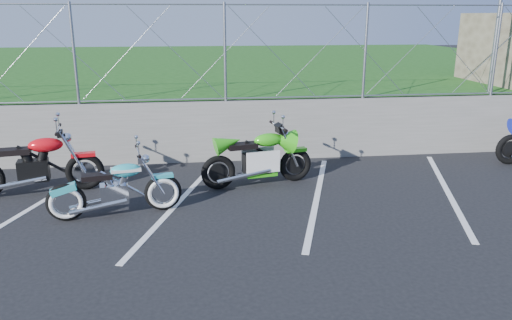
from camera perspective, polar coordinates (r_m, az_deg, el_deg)
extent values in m
plane|color=black|center=(7.61, -9.04, -7.53)|extent=(90.00, 90.00, 0.00)
cube|color=#60605C|center=(10.74, -8.75, 3.17)|extent=(30.00, 0.22, 1.30)
cube|color=#174612|center=(20.61, -8.21, 9.37)|extent=(30.00, 20.00, 1.30)
cylinder|color=gray|center=(10.48, -9.38, 17.16)|extent=(28.00, 0.03, 0.03)
cylinder|color=gray|center=(10.61, -8.91, 6.85)|extent=(28.00, 0.03, 0.03)
cylinder|color=gray|center=(12.88, 25.85, 13.58)|extent=(0.08, 0.08, 3.00)
cube|color=silver|center=(8.95, -24.49, -5.15)|extent=(1.49, 4.31, 0.01)
cube|color=silver|center=(8.53, -8.88, -4.83)|extent=(1.49, 4.31, 0.01)
cube|color=silver|center=(8.78, 7.00, -4.13)|extent=(1.49, 4.31, 0.01)
cube|color=silver|center=(9.64, 20.99, -3.26)|extent=(1.49, 4.31, 0.01)
torus|color=black|center=(8.15, -20.88, -4.54)|extent=(0.61, 0.21, 0.60)
torus|color=black|center=(8.17, -10.57, -3.66)|extent=(0.61, 0.21, 0.60)
cube|color=silver|center=(8.11, -15.88, -3.70)|extent=(0.46, 0.32, 0.31)
ellipsoid|color=#2CA7B1|center=(8.00, -14.65, -1.14)|extent=(0.51, 0.30, 0.21)
cube|color=black|center=(8.01, -17.72, -1.84)|extent=(0.48, 0.30, 0.08)
cube|color=#2CA7B1|center=(8.08, -10.68, -1.78)|extent=(0.36, 0.20, 0.05)
cylinder|color=silver|center=(7.93, -13.34, 0.98)|extent=(0.14, 0.65, 0.03)
torus|color=black|center=(9.48, -18.96, -1.25)|extent=(0.69, 0.23, 0.68)
cube|color=black|center=(9.53, -24.06, -1.08)|extent=(0.55, 0.38, 0.37)
ellipsoid|color=red|center=(9.39, -22.92, 1.59)|extent=(0.61, 0.36, 0.25)
cube|color=black|center=(9.48, -26.01, 0.87)|extent=(0.58, 0.35, 0.10)
cube|color=red|center=(9.39, -19.14, 0.60)|extent=(0.44, 0.23, 0.07)
cylinder|color=silver|center=(9.31, -21.67, 3.29)|extent=(0.16, 0.78, 0.03)
torus|color=black|center=(9.01, -4.33, -1.43)|extent=(0.65, 0.24, 0.63)
torus|color=black|center=(9.47, 4.51, -0.55)|extent=(0.65, 0.24, 0.63)
cube|color=black|center=(9.17, 0.08, -0.36)|extent=(0.54, 0.39, 0.36)
ellipsoid|color=green|center=(9.13, 1.46, 2.32)|extent=(0.60, 0.36, 0.25)
cube|color=black|center=(9.00, -1.58, 1.61)|extent=(0.57, 0.35, 0.10)
cube|color=green|center=(9.39, 4.55, 1.18)|extent=(0.43, 0.23, 0.06)
cylinder|color=silver|center=(9.14, 2.55, 3.90)|extent=(0.18, 0.75, 0.03)
torus|color=black|center=(11.79, 27.07, 1.10)|extent=(0.65, 0.13, 0.65)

